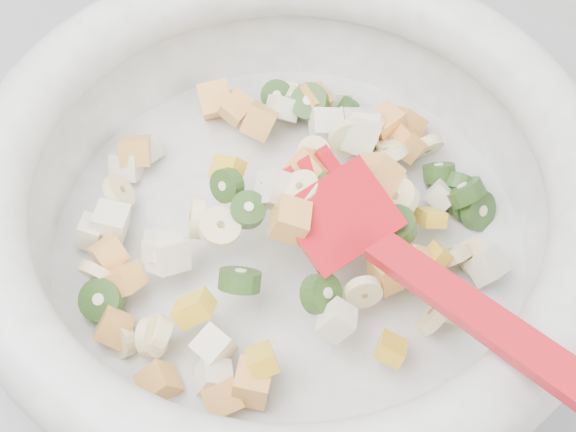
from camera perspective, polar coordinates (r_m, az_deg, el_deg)
The scene contains 1 object.
mixing_bowl at distance 0.55m, azimuth 0.04°, elevation 0.76°, with size 0.46×0.40×0.15m.
Camera 1 is at (0.02, 1.15, 1.41)m, focal length 55.00 mm.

